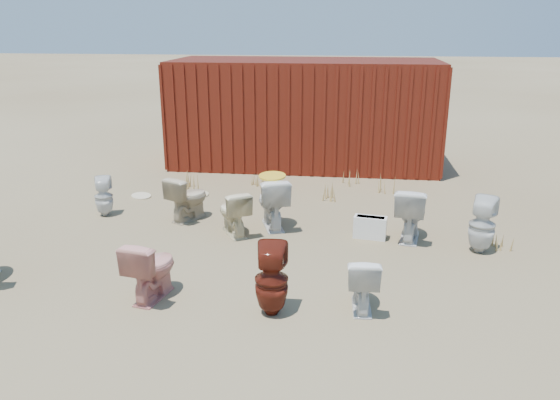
# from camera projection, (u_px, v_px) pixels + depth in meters

# --- Properties ---
(ground) EXTENTS (100.00, 100.00, 0.00)m
(ground) POSITION_uv_depth(u_px,v_px,m) (275.00, 247.00, 8.14)
(ground) COLOR brown
(ground) RESTS_ON ground
(shipping_container) EXTENTS (6.00, 2.40, 2.40)m
(shipping_container) POSITION_uv_depth(u_px,v_px,m) (305.00, 113.00, 12.68)
(shipping_container) COLOR #511D0D
(shipping_container) RESTS_ON ground
(toilet_front_pink) EXTENTS (0.57, 0.82, 0.77)m
(toilet_front_pink) POSITION_uv_depth(u_px,v_px,m) (151.00, 268.00, 6.55)
(toilet_front_pink) COLOR tan
(toilet_front_pink) RESTS_ON ground
(toilet_front_c) EXTENTS (0.41, 0.68, 0.67)m
(toilet_front_c) POSITION_uv_depth(u_px,v_px,m) (362.00, 282.00, 6.32)
(toilet_front_c) COLOR silver
(toilet_front_c) RESTS_ON ground
(toilet_front_maroon) EXTENTS (0.40, 0.41, 0.85)m
(toilet_front_maroon) POSITION_uv_depth(u_px,v_px,m) (272.00, 280.00, 6.17)
(toilet_front_maroon) COLOR #5E1B10
(toilet_front_maroon) RESTS_ON ground
(toilet_front_e) EXTENTS (0.60, 0.89, 0.84)m
(toilet_front_e) POSITION_uv_depth(u_px,v_px,m) (411.00, 213.00, 8.36)
(toilet_front_e) COLOR silver
(toilet_front_e) RESTS_ON ground
(toilet_back_a) EXTENTS (0.40, 0.40, 0.69)m
(toilet_back_a) POSITION_uv_depth(u_px,v_px,m) (104.00, 197.00, 9.39)
(toilet_back_a) COLOR silver
(toilet_back_a) RESTS_ON ground
(toilet_back_beige_left) EXTENTS (0.72, 0.82, 0.73)m
(toilet_back_beige_left) POSITION_uv_depth(u_px,v_px,m) (233.00, 212.00, 8.54)
(toilet_back_beige_left) COLOR beige
(toilet_back_beige_left) RESTS_ON ground
(toilet_back_beige_right) EXTENTS (0.73, 0.86, 0.77)m
(toilet_back_beige_right) POSITION_uv_depth(u_px,v_px,m) (188.00, 198.00, 9.19)
(toilet_back_beige_right) COLOR #BDAB8A
(toilet_back_beige_right) RESTS_ON ground
(toilet_back_yellowlid) EXTENTS (0.71, 0.94, 0.85)m
(toilet_back_yellowlid) POSITION_uv_depth(u_px,v_px,m) (272.00, 202.00, 8.84)
(toilet_back_yellowlid) COLOR silver
(toilet_back_yellowlid) RESTS_ON ground
(toilet_back_e) EXTENTS (0.49, 0.50, 0.83)m
(toilet_back_e) POSITION_uv_depth(u_px,v_px,m) (482.00, 225.00, 7.86)
(toilet_back_e) COLOR silver
(toilet_back_e) RESTS_ON ground
(yellow_lid) EXTENTS (0.43, 0.54, 0.02)m
(yellow_lid) POSITION_uv_depth(u_px,v_px,m) (272.00, 176.00, 8.70)
(yellow_lid) COLOR yellow
(yellow_lid) RESTS_ON toilet_back_yellowlid
(loose_tank) EXTENTS (0.53, 0.28, 0.35)m
(loose_tank) POSITION_uv_depth(u_px,v_px,m) (370.00, 227.00, 8.45)
(loose_tank) COLOR white
(loose_tank) RESTS_ON ground
(loose_lid_near) EXTENTS (0.51, 0.58, 0.02)m
(loose_lid_near) POSITION_uv_depth(u_px,v_px,m) (199.00, 194.00, 10.62)
(loose_lid_near) COLOR #BBB087
(loose_lid_near) RESTS_ON ground
(loose_lid_far) EXTENTS (0.57, 0.59, 0.02)m
(loose_lid_far) POSITION_uv_depth(u_px,v_px,m) (141.00, 196.00, 10.52)
(loose_lid_far) COLOR beige
(loose_lid_far) RESTS_ON ground
(weed_clump_a) EXTENTS (0.36, 0.36, 0.34)m
(weed_clump_a) POSITION_uv_depth(u_px,v_px,m) (193.00, 181.00, 10.96)
(weed_clump_a) COLOR #A48241
(weed_clump_a) RESTS_ON ground
(weed_clump_b) EXTENTS (0.32, 0.32, 0.31)m
(weed_clump_b) POSITION_uv_depth(u_px,v_px,m) (330.00, 192.00, 10.28)
(weed_clump_b) COLOR #A48241
(weed_clump_b) RESTS_ON ground
(weed_clump_c) EXTENTS (0.36, 0.36, 0.34)m
(weed_clump_c) POSITION_uv_depth(u_px,v_px,m) (387.00, 184.00, 10.76)
(weed_clump_c) COLOR #A48241
(weed_clump_c) RESTS_ON ground
(weed_clump_d) EXTENTS (0.30, 0.30, 0.25)m
(weed_clump_d) POSITION_uv_depth(u_px,v_px,m) (256.00, 180.00, 11.15)
(weed_clump_d) COLOR #A48241
(weed_clump_d) RESTS_ON ground
(weed_clump_e) EXTENTS (0.34, 0.34, 0.33)m
(weed_clump_e) POSITION_uv_depth(u_px,v_px,m) (351.00, 177.00, 11.23)
(weed_clump_e) COLOR #A48241
(weed_clump_e) RESTS_ON ground
(weed_clump_f) EXTENTS (0.28, 0.28, 0.22)m
(weed_clump_f) POSITION_uv_depth(u_px,v_px,m) (504.00, 242.00, 8.07)
(weed_clump_f) COLOR #A48241
(weed_clump_f) RESTS_ON ground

